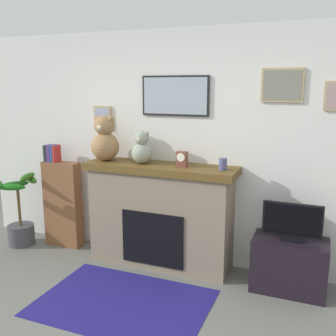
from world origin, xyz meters
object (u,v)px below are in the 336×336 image
Objects in this scene: bookshelf at (62,202)px; teddy_bear_brown at (142,149)px; mantel_clock at (182,159)px; tv_stand at (289,265)px; television at (292,222)px; candle_jar at (223,164)px; teddy_bear_cream at (105,140)px; potted_plant at (20,217)px; fireplace at (160,215)px.

bookshelf is 1.36m from teddy_bear_brown.
tv_stand is at bearing -2.75° from mantel_clock.
candle_jar reaches higher than television.
candle_jar is 0.24× the size of teddy_bear_cream.
teddy_bear_brown is at bearing -2.20° from bookshelf.
television is 1.54× the size of teddy_bear_brown.
television reaches higher than tv_stand.
bookshelf is 0.59m from potted_plant.
candle_jar is at bearing 175.31° from television.
tv_stand is 1.19m from candle_jar.
teddy_bear_cream reaches higher than potted_plant.
potted_plant reaches higher than television.
fireplace is at bearing -1.09° from bookshelf.
potted_plant is 1.91m from teddy_bear_brown.
teddy_bear_cream is at bearing 178.42° from television.
tv_stand is 1.27× the size of television.
television is (2.76, -0.10, 0.14)m from bookshelf.
television is (0.00, -0.00, 0.44)m from tv_stand.
candle_jar reaches higher than fireplace.
bookshelf reaches higher than fireplace.
fireplace is at bearing 4.90° from teddy_bear_brown.
mantel_clock is at bearing 4.07° from potted_plant.
potted_plant is 2.55× the size of teddy_bear_brown.
television is 2.19m from teddy_bear_cream.
potted_plant is at bearing -178.35° from television.
bookshelf is 1.38× the size of potted_plant.
television is at bearing -2.11° from bookshelf.
mantel_clock is 0.94m from teddy_bear_cream.
teddy_bear_cream is (-2.08, 0.06, 1.12)m from tv_stand.
mantel_clock is at bearing -0.11° from teddy_bear_brown.
teddy_bear_brown is at bearing -175.10° from fireplace.
mantel_clock is (-1.15, 0.06, 0.53)m from television.
teddy_bear_brown is (1.66, 0.15, 0.95)m from potted_plant.
tv_stand is 2.36m from teddy_bear_cream.
mantel_clock is (-1.15, 0.06, 0.97)m from tv_stand.
bookshelf is 1.74m from mantel_clock.
bookshelf reaches higher than television.
television is at bearing -2.04° from teddy_bear_brown.
potted_plant is 3.28m from tv_stand.
bookshelf is 10.50× the size of candle_jar.
tv_stand is 4.37× the size of mantel_clock.
teddy_bear_cream is at bearing -3.72° from bookshelf.
bookshelf reaches higher than potted_plant.
mantel_clock is (-0.44, -0.00, 0.02)m from candle_jar.
teddy_bear_brown is (1.14, -0.04, 0.75)m from bookshelf.
teddy_bear_brown is (0.46, 0.00, -0.07)m from teddy_bear_cream.
television is at bearing -4.69° from candle_jar.
mantel_clock reaches higher than fireplace.
bookshelf reaches higher than candle_jar.
teddy_bear_cream is at bearing -179.97° from candle_jar.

